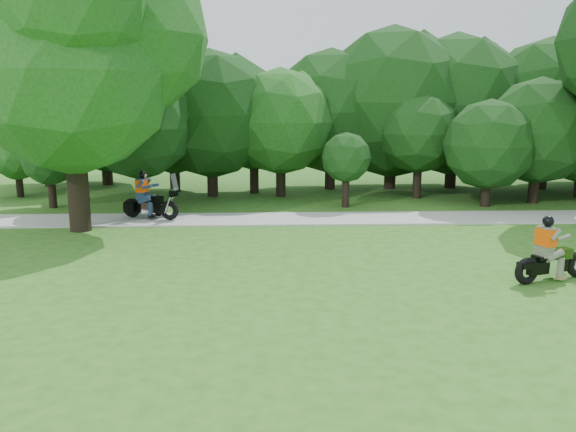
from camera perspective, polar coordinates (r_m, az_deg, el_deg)
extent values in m
plane|color=#28621C|center=(13.20, 17.38, -7.28)|extent=(100.00, 100.00, 0.00)
cube|color=#A9A9A3|center=(20.65, 10.07, -0.21)|extent=(60.00, 2.20, 0.06)
cylinder|color=black|center=(30.17, 24.39, 4.23)|extent=(0.53, 0.53, 1.80)
sphere|color=black|center=(30.00, 24.86, 9.99)|extent=(6.59, 6.59, 6.59)
cylinder|color=black|center=(26.25, -3.46, 4.30)|extent=(0.41, 0.41, 1.80)
sphere|color=black|center=(26.07, -3.52, 9.30)|extent=(4.27, 4.27, 4.27)
cylinder|color=black|center=(25.25, -0.74, 4.04)|extent=(0.44, 0.44, 1.80)
sphere|color=#1D5016|center=(25.06, -0.75, 9.56)|extent=(4.71, 4.71, 4.71)
cylinder|color=black|center=(24.12, 19.46, 2.48)|extent=(0.38, 0.38, 1.32)
sphere|color=black|center=(23.93, 19.75, 6.83)|extent=(3.63, 3.63, 3.63)
cylinder|color=black|center=(23.50, -14.69, 3.13)|extent=(0.41, 0.41, 1.80)
sphere|color=black|center=(23.30, -14.97, 8.65)|extent=(4.19, 4.19, 4.19)
cylinder|color=black|center=(28.04, 10.33, 4.59)|extent=(0.56, 0.56, 1.80)
sphere|color=black|center=(27.86, 10.57, 11.25)|extent=(7.24, 7.24, 7.24)
cylinder|color=black|center=(29.06, 16.21, 4.55)|extent=(0.54, 0.54, 1.80)
sphere|color=black|center=(28.88, 16.55, 10.75)|extent=(6.89, 6.89, 6.89)
cylinder|color=black|center=(30.38, -17.92, 4.73)|extent=(0.53, 0.53, 1.80)
sphere|color=black|center=(30.22, -18.27, 10.51)|extent=(6.67, 6.67, 6.67)
cylinder|color=black|center=(25.40, 12.99, 3.70)|extent=(0.37, 0.37, 1.71)
sphere|color=black|center=(25.22, 13.19, 8.19)|extent=(3.50, 3.50, 3.50)
cylinder|color=black|center=(24.35, -22.84, 2.26)|extent=(0.31, 0.31, 1.27)
sphere|color=black|center=(24.20, -23.08, 5.40)|extent=(2.18, 2.18, 2.18)
cylinder|color=black|center=(27.52, 4.29, 4.62)|extent=(0.50, 0.50, 1.80)
sphere|color=black|center=(27.34, 4.38, 10.52)|extent=(5.94, 5.94, 5.94)
cylinder|color=black|center=(25.67, 23.70, 2.96)|extent=(0.42, 0.42, 1.57)
sphere|color=black|center=(25.48, 24.10, 7.88)|extent=(4.39, 4.39, 4.39)
cylinder|color=black|center=(27.18, -11.43, 4.34)|extent=(0.48, 0.48, 1.80)
sphere|color=black|center=(27.00, -11.66, 10.08)|extent=(5.61, 5.61, 5.61)
cylinder|color=black|center=(22.68, 5.87, 2.59)|extent=(0.30, 0.30, 1.36)
sphere|color=black|center=(22.52, 5.94, 5.94)|extent=(2.00, 2.00, 2.00)
cylinder|color=black|center=(30.83, -23.12, 4.46)|extent=(0.50, 0.50, 1.80)
sphere|color=black|center=(30.67, -23.53, 9.69)|extent=(5.91, 5.91, 5.91)
cylinder|color=black|center=(27.79, -25.60, 2.88)|extent=(0.30, 0.30, 1.10)
sphere|color=#1D5016|center=(27.66, -25.82, 5.38)|extent=(2.07, 2.07, 2.07)
cylinder|color=black|center=(25.52, -7.69, 4.02)|extent=(0.48, 0.48, 1.80)
sphere|color=black|center=(25.33, -7.85, 10.18)|extent=(5.66, 5.66, 5.66)
cylinder|color=black|center=(19.38, -20.70, 4.68)|extent=(0.68, 0.68, 4.20)
sphere|color=#1D5016|center=(19.30, -21.31, 13.26)|extent=(6.40, 6.40, 6.40)
sphere|color=#1D5016|center=(19.68, -15.72, 17.06)|extent=(5.12, 5.12, 5.12)
sphere|color=#1D5016|center=(20.52, -25.30, 15.60)|extent=(5.44, 5.44, 5.44)
torus|color=black|center=(14.07, 23.08, -5.16)|extent=(0.67, 0.38, 0.64)
cube|color=black|center=(14.47, 24.79, -4.67)|extent=(1.14, 0.58, 0.29)
cube|color=silver|center=(14.58, 25.22, -4.59)|extent=(0.52, 0.44, 0.37)
cube|color=black|center=(14.69, 25.98, -3.43)|extent=(0.54, 0.42, 0.24)
cube|color=black|center=(14.32, 24.52, -3.81)|extent=(0.55, 0.43, 0.09)
cube|color=#585B49|center=(14.29, 24.56, -3.31)|extent=(0.37, 0.42, 0.22)
cube|color=#585B49|center=(14.23, 24.72, -2.02)|extent=(0.35, 0.44, 0.51)
cube|color=#FC4A05|center=(14.23, 24.73, -1.94)|extent=(0.39, 0.49, 0.40)
sphere|color=black|center=(14.17, 24.93, -0.49)|extent=(0.26, 0.26, 0.26)
torus|color=black|center=(21.03, -15.60, 0.80)|extent=(0.73, 0.43, 0.70)
torus|color=black|center=(20.20, -11.95, 0.56)|extent=(0.73, 0.43, 0.70)
cube|color=black|center=(20.69, -14.25, 0.85)|extent=(1.13, 0.62, 0.32)
cube|color=silver|center=(20.61, -13.89, 0.83)|extent=(0.57, 0.49, 0.40)
cube|color=black|center=(20.43, -13.34, 1.62)|extent=(0.59, 0.46, 0.26)
cube|color=black|center=(20.72, -14.57, 1.58)|extent=(0.60, 0.48, 0.10)
cylinder|color=silver|center=(20.12, -11.89, 1.53)|extent=(0.39, 0.18, 0.90)
cylinder|color=silver|center=(19.97, -11.52, 2.73)|extent=(0.26, 0.61, 0.04)
cube|color=black|center=(20.81, -15.83, 0.83)|extent=(0.44, 0.26, 0.34)
cube|color=black|center=(21.17, -15.16, 1.03)|extent=(0.44, 0.26, 0.34)
cube|color=navy|center=(20.70, -14.59, 1.96)|extent=(0.42, 0.46, 0.24)
cube|color=navy|center=(20.63, -14.60, 2.94)|extent=(0.39, 0.48, 0.56)
cube|color=#FC4A05|center=(20.63, -14.60, 3.00)|extent=(0.43, 0.53, 0.44)
sphere|color=black|center=(20.56, -14.58, 4.10)|extent=(0.28, 0.28, 0.28)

